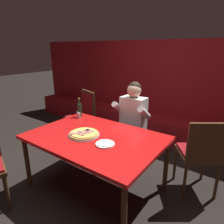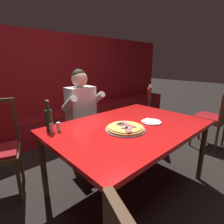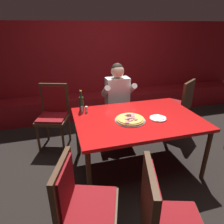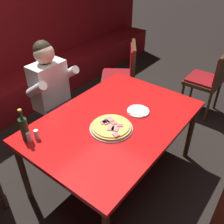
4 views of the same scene
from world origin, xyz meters
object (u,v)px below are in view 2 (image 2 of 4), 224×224
Objects in this scene: diner_seated_blue_shirt at (85,112)px; plate_white_paper at (151,122)px; beer_bottle at (49,120)px; shaker_black_pepper at (59,127)px; dining_chair_far_right at (216,115)px; dining_chair_near_right at (142,109)px; shaker_red_pepper_flakes at (51,128)px; pizza at (125,128)px; main_dining_table at (129,131)px.

plate_white_paper is at bearing -76.32° from diner_seated_blue_shirt.
beer_bottle is 0.11m from shaker_black_pepper.
dining_chair_near_right reaches higher than dining_chair_far_right.
dining_chair_near_right is at bearing -8.27° from diner_seated_blue_shirt.
diner_seated_blue_shirt is at bearing 103.68° from plate_white_paper.
shaker_black_pepper reaches higher than plate_white_paper.
dining_chair_near_right is (-0.66, 0.95, 0.04)m from dining_chair_far_right.
plate_white_paper is at bearing -27.96° from shaker_red_pepper_flakes.
pizza is 0.41× the size of dining_chair_far_right.
diner_seated_blue_shirt is 2.05m from dining_chair_far_right.
shaker_black_pepper is (-0.83, 0.45, 0.03)m from plate_white_paper.
diner_seated_blue_shirt reaches higher than plate_white_paper.
main_dining_table is at bearing -148.27° from dining_chair_near_right.
plate_white_paper is at bearing -24.52° from main_dining_table.
diner_seated_blue_shirt is 1.37× the size of dining_chair_far_right.
plate_white_paper is at bearing 172.77° from dining_chair_far_right.
dining_chair_far_right is (2.38, -0.70, -0.30)m from beer_bottle.
main_dining_table is 0.76m from shaker_red_pepper_flakes.
diner_seated_blue_shirt is (0.61, 0.47, -0.07)m from shaker_black_pepper.
pizza is 0.36m from plate_white_paper.
main_dining_table is at bearing 170.28° from dining_chair_far_right.
dining_chair_near_right is (1.07, 0.66, -0.09)m from main_dining_table.
dining_chair_near_right is at bearing 8.32° from beer_bottle.
pizza is at bearing -38.70° from shaker_red_pepper_flakes.
dining_chair_near_right reaches higher than plate_white_paper.
dining_chair_far_right reaches higher than shaker_red_pepper_flakes.
diner_seated_blue_shirt reaches higher than main_dining_table.
beer_bottle is at bearing 163.52° from dining_chair_far_right.
beer_bottle is 3.40× the size of shaker_black_pepper.
diner_seated_blue_shirt reaches higher than shaker_black_pepper.
diner_seated_blue_shirt is 1.29× the size of dining_chair_near_right.
shaker_red_pepper_flakes is 1.76m from dining_chair_near_right.
plate_white_paper is (0.23, -0.11, 0.07)m from main_dining_table.
plate_white_paper is 1.01m from shaker_red_pepper_flakes.
diner_seated_blue_shirt reaches higher than beer_bottle.
shaker_black_pepper is at bearing -51.14° from beer_bottle.
main_dining_table is 7.52× the size of plate_white_paper.
diner_seated_blue_shirt is at bearing 37.79° from shaker_black_pepper.
shaker_black_pepper is 0.09× the size of dining_chair_far_right.
dining_chair_far_right reaches higher than main_dining_table.
dining_chair_far_right is at bearing -15.32° from shaker_black_pepper.
shaker_black_pepper is 1.71m from dining_chair_near_right.
shaker_red_pepper_flakes is 0.09× the size of dining_chair_far_right.
shaker_black_pepper is 0.07× the size of diner_seated_blue_shirt.
beer_bottle is (-0.53, 0.47, 0.09)m from pizza.
plate_white_paper is 0.23× the size of dining_chair_far_right.
shaker_red_pepper_flakes is at bearing 152.04° from plate_white_paper.
beer_bottle is 0.31× the size of dining_chair_far_right.
dining_chair_near_right is at bearing 42.55° from plate_white_paper.
main_dining_table is 4.19× the size of pizza.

